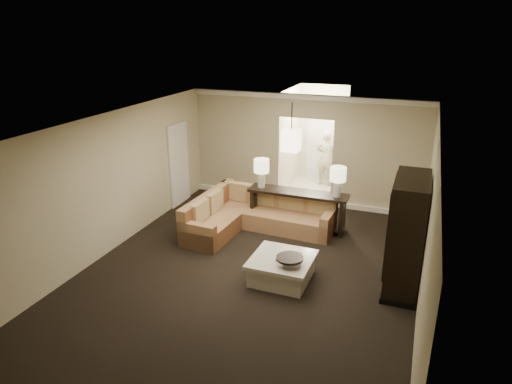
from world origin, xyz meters
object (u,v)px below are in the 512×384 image
at_px(console_table, 297,206).
at_px(sectional_sofa, 253,216).
at_px(coffee_table, 282,268).
at_px(person, 326,155).
at_px(drink_table, 289,266).
at_px(armoire, 406,237).

bearing_deg(console_table, sectional_sofa, -152.08).
bearing_deg(coffee_table, console_table, 99.01).
bearing_deg(person, sectional_sofa, 81.08).
bearing_deg(sectional_sofa, coffee_table, -52.04).
distance_m(sectional_sofa, drink_table, 2.49).
height_order(sectional_sofa, coffee_table, sectional_sofa).
bearing_deg(drink_table, console_table, 102.66).
height_order(console_table, person, person).
bearing_deg(drink_table, person, 96.17).
xyz_separation_m(armoire, person, (-2.46, 4.92, -0.09)).
height_order(coffee_table, person, person).
height_order(sectional_sofa, armoire, armoire).
height_order(drink_table, person, person).
height_order(coffee_table, armoire, armoire).
distance_m(console_table, armoire, 3.02).
relative_size(console_table, person, 1.27).
bearing_deg(sectional_sofa, console_table, 31.42).
bearing_deg(person, coffee_table, 98.56).
xyz_separation_m(sectional_sofa, armoire, (3.31, -1.28, 0.63)).
relative_size(sectional_sofa, armoire, 1.45).
distance_m(sectional_sofa, person, 3.77).
height_order(coffee_table, drink_table, drink_table).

